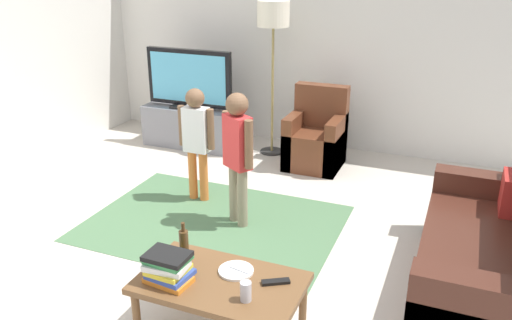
% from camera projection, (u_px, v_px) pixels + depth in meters
% --- Properties ---
extents(ground, '(7.80, 7.80, 0.00)m').
position_uv_depth(ground, '(227.00, 263.00, 4.12)').
color(ground, beige).
extents(wall_back, '(6.00, 0.12, 2.70)m').
position_uv_depth(wall_back, '(333.00, 36.00, 6.21)').
color(wall_back, silver).
rests_on(wall_back, ground).
extents(area_rug, '(2.20, 1.60, 0.01)m').
position_uv_depth(area_rug, '(214.00, 223.00, 4.73)').
color(area_rug, '#4C724C').
rests_on(area_rug, ground).
extents(tv_stand, '(1.20, 0.44, 0.50)m').
position_uv_depth(tv_stand, '(192.00, 127.00, 6.56)').
color(tv_stand, slate).
rests_on(tv_stand, ground).
extents(tv, '(1.10, 0.28, 0.71)m').
position_uv_depth(tv, '(189.00, 80.00, 6.33)').
color(tv, black).
rests_on(tv, tv_stand).
extents(couch, '(0.80, 1.80, 0.86)m').
position_uv_depth(couch, '(493.00, 259.00, 3.64)').
color(couch, '#472319').
rests_on(couch, ground).
extents(armchair, '(0.60, 0.60, 0.90)m').
position_uv_depth(armchair, '(316.00, 140.00, 5.94)').
color(armchair, brown).
rests_on(armchair, ground).
extents(floor_lamp, '(0.36, 0.36, 1.78)m').
position_uv_depth(floor_lamp, '(273.00, 22.00, 5.86)').
color(floor_lamp, '#262626').
rests_on(floor_lamp, ground).
extents(child_near_tv, '(0.37, 0.18, 1.11)m').
position_uv_depth(child_near_tv, '(196.00, 135.00, 4.96)').
color(child_near_tv, orange).
rests_on(child_near_tv, ground).
extents(child_center, '(0.35, 0.26, 1.20)m').
position_uv_depth(child_center, '(238.00, 148.00, 4.48)').
color(child_center, gray).
rests_on(child_center, ground).
extents(coffee_table, '(1.00, 0.60, 0.42)m').
position_uv_depth(coffee_table, '(221.00, 287.00, 3.20)').
color(coffee_table, brown).
rests_on(coffee_table, ground).
extents(book_stack, '(0.29, 0.24, 0.19)m').
position_uv_depth(book_stack, '(168.00, 267.00, 3.14)').
color(book_stack, orange).
rests_on(book_stack, coffee_table).
extents(bottle, '(0.06, 0.06, 0.28)m').
position_uv_depth(bottle, '(184.00, 246.00, 3.33)').
color(bottle, '#4C3319').
rests_on(bottle, coffee_table).
extents(tv_remote, '(0.17, 0.13, 0.02)m').
position_uv_depth(tv_remote, '(276.00, 282.00, 3.15)').
color(tv_remote, black).
rests_on(tv_remote, coffee_table).
extents(soda_can, '(0.07, 0.07, 0.12)m').
position_uv_depth(soda_can, '(246.00, 291.00, 2.97)').
color(soda_can, silver).
rests_on(soda_can, coffee_table).
extents(plate, '(0.22, 0.22, 0.02)m').
position_uv_depth(plate, '(236.00, 271.00, 3.26)').
color(plate, white).
rests_on(plate, coffee_table).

